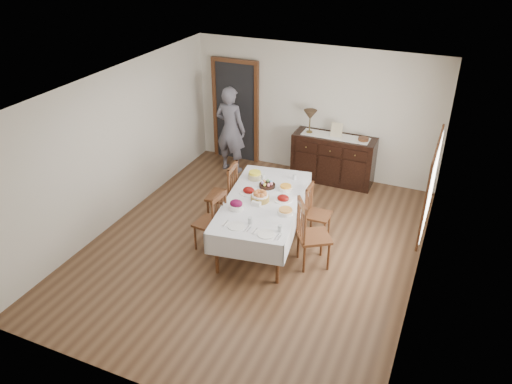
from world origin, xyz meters
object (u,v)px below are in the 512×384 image
at_px(dining_table, 263,205).
at_px(table_lamp, 310,115).
at_px(chair_right_near, 311,233).
at_px(chair_right_far, 316,212).
at_px(chair_left_far, 225,193).
at_px(sideboard, 333,159).
at_px(person, 230,127).
at_px(chair_left_near, 212,221).

distance_m(dining_table, table_lamp, 2.58).
distance_m(chair_right_near, chair_right_far, 0.79).
bearing_deg(chair_right_near, dining_table, 39.48).
relative_size(chair_left_far, table_lamp, 2.40).
bearing_deg(table_lamp, sideboard, 2.62).
height_order(dining_table, person, person).
relative_size(chair_left_far, chair_right_far, 1.19).
xyz_separation_m(dining_table, table_lamp, (-0.08, 2.51, 0.62)).
bearing_deg(sideboard, chair_left_near, -109.93).
bearing_deg(chair_left_near, sideboard, 165.49).
xyz_separation_m(chair_left_far, sideboard, (1.27, 2.22, -0.08)).
xyz_separation_m(person, table_lamp, (1.55, 0.33, 0.36)).
xyz_separation_m(dining_table, sideboard, (0.44, 2.53, -0.21)).
bearing_deg(chair_left_near, chair_left_far, -161.81).
height_order(chair_right_near, chair_right_far, chair_right_near).
bearing_deg(dining_table, table_lamp, 83.18).
relative_size(dining_table, table_lamp, 5.28).
bearing_deg(chair_right_near, sideboard, -24.02).
distance_m(dining_table, person, 2.73).
height_order(sideboard, table_lamp, table_lamp).
bearing_deg(dining_table, chair_left_near, -151.98).
distance_m(chair_right_near, sideboard, 2.84).
relative_size(dining_table, chair_right_near, 2.20).
bearing_deg(chair_right_near, chair_left_far, 38.11).
bearing_deg(chair_right_near, person, 12.68).
xyz_separation_m(chair_right_far, table_lamp, (-0.79, 2.01, 0.85)).
height_order(chair_right_far, table_lamp, table_lamp).
relative_size(chair_left_far, sideboard, 0.69).
bearing_deg(dining_table, sideboard, 71.65).
bearing_deg(chair_right_far, chair_left_far, 95.77).
height_order(chair_left_far, table_lamp, table_lamp).
height_order(dining_table, chair_right_far, chair_right_far).
bearing_deg(chair_right_far, person, 53.47).
bearing_deg(chair_left_near, person, -154.51).
relative_size(chair_left_far, chair_right_near, 1.00).
bearing_deg(chair_left_far, sideboard, 143.93).
bearing_deg(chair_left_far, chair_right_near, 64.84).
relative_size(chair_right_far, person, 0.48).
distance_m(chair_right_near, table_lamp, 3.04).
relative_size(chair_right_near, sideboard, 0.69).
relative_size(chair_left_near, sideboard, 0.64).
relative_size(dining_table, sideboard, 1.52).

